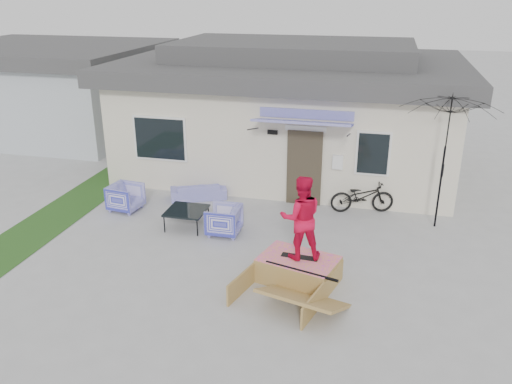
% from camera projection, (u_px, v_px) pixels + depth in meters
% --- Properties ---
extents(ground, '(90.00, 90.00, 0.00)m').
position_uv_depth(ground, '(221.00, 280.00, 10.94)').
color(ground, '#9F9F9F').
rests_on(ground, ground).
extents(grass_strip, '(1.40, 8.00, 0.01)m').
position_uv_depth(grass_strip, '(56.00, 217.00, 13.91)').
color(grass_strip, '#1F4618').
rests_on(grass_strip, ground).
extents(house, '(10.80, 8.49, 4.10)m').
position_uv_depth(house, '(292.00, 107.00, 17.45)').
color(house, beige).
rests_on(house, ground).
extents(neighbor_house, '(8.60, 7.60, 3.50)m').
position_uv_depth(neighbor_house, '(49.00, 87.00, 21.66)').
color(neighbor_house, '#A7B0B8').
rests_on(neighbor_house, ground).
extents(loveseat, '(1.63, 1.06, 0.62)m').
position_uv_depth(loveseat, '(198.00, 188.00, 15.01)').
color(loveseat, '#242AAE').
rests_on(loveseat, ground).
extents(armchair_left, '(0.82, 0.87, 0.80)m').
position_uv_depth(armchair_left, '(126.00, 196.00, 14.20)').
color(armchair_left, '#242AAE').
rests_on(armchair_left, ground).
extents(armchair_right, '(0.74, 0.79, 0.80)m').
position_uv_depth(armchair_right, '(224.00, 219.00, 12.83)').
color(armchair_right, '#242AAE').
rests_on(armchair_right, ground).
extents(coffee_table, '(0.97, 0.97, 0.47)m').
position_uv_depth(coffee_table, '(187.00, 218.00, 13.24)').
color(coffee_table, black).
rests_on(coffee_table, ground).
extents(bicycle, '(1.79, 1.02, 1.08)m').
position_uv_depth(bicycle, '(362.00, 193.00, 14.03)').
color(bicycle, black).
rests_on(bicycle, ground).
extents(patio_umbrella, '(2.77, 2.65, 2.20)m').
position_uv_depth(patio_umbrella, '(443.00, 161.00, 12.73)').
color(patio_umbrella, black).
rests_on(patio_umbrella, ground).
extents(skate_ramp, '(2.01, 2.37, 0.51)m').
position_uv_depth(skate_ramp, '(298.00, 269.00, 10.82)').
color(skate_ramp, olive).
rests_on(skate_ramp, ground).
extents(skateboard, '(0.77, 0.25, 0.05)m').
position_uv_depth(skateboard, '(300.00, 256.00, 10.76)').
color(skateboard, black).
rests_on(skateboard, skate_ramp).
extents(skater, '(1.01, 0.88, 1.75)m').
position_uv_depth(skater, '(301.00, 216.00, 10.43)').
color(skater, red).
rests_on(skater, skateboard).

